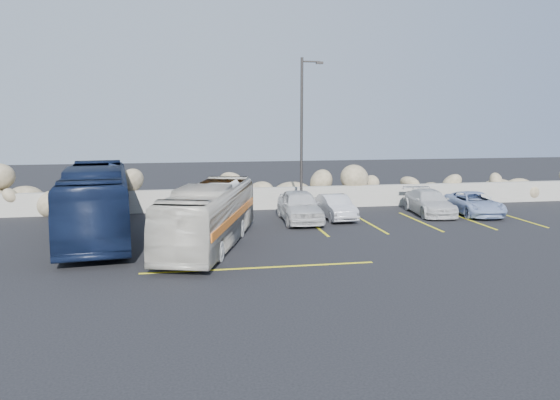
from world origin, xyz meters
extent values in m
plane|color=black|center=(0.00, 0.00, 0.00)|extent=(90.00, 90.00, 0.00)
cube|color=gray|center=(0.00, 12.00, 0.60)|extent=(60.00, 0.40, 1.20)
cube|color=yellow|center=(-2.50, 7.00, 0.01)|extent=(0.12, 5.00, 0.01)
cube|color=yellow|center=(2.60, 7.00, 0.01)|extent=(0.12, 5.00, 0.01)
cube|color=yellow|center=(5.30, 7.00, 0.01)|extent=(0.12, 5.00, 0.01)
cube|color=yellow|center=(7.90, 7.00, 0.01)|extent=(0.12, 5.00, 0.01)
cube|color=yellow|center=(10.50, 7.00, 0.01)|extent=(0.12, 5.00, 0.01)
cube|color=yellow|center=(13.10, 7.00, 0.01)|extent=(0.12, 5.00, 0.01)
cube|color=yellow|center=(-1.00, 0.20, 0.01)|extent=(8.00, 0.12, 0.01)
cylinder|color=#2C2927|center=(2.50, 9.50, 4.00)|extent=(0.14, 0.14, 8.00)
cylinder|color=#2C2927|center=(2.95, 9.50, 7.80)|extent=(0.90, 0.08, 0.08)
cube|color=#2C2927|center=(3.40, 9.50, 7.75)|extent=(0.35, 0.18, 0.12)
imported|color=beige|center=(-2.50, 3.68, 1.24)|extent=(4.55, 9.10, 2.47)
imported|color=black|center=(-7.13, 6.26, 1.52)|extent=(3.72, 11.10, 3.03)
imported|color=silver|center=(2.11, 8.12, 0.77)|extent=(1.96, 4.57, 1.54)
imported|color=silver|center=(4.05, 8.51, 0.60)|extent=(1.39, 3.66, 1.19)
imported|color=silver|center=(9.26, 8.88, 0.64)|extent=(2.16, 4.52, 1.27)
imported|color=#90A4CD|center=(11.53, 8.32, 0.59)|extent=(2.29, 4.39, 1.18)
camera|label=1|loc=(-3.54, -17.59, 5.06)|focal=35.00mm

